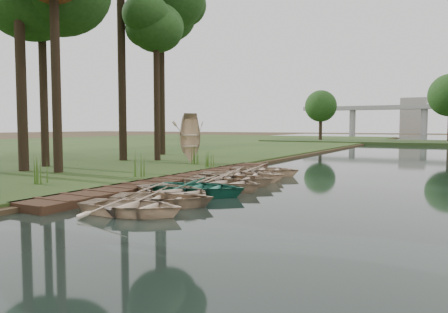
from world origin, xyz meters
The scene contains 20 objects.
ground centered at (0.00, 0.00, 0.00)m, with size 300.00×300.00×0.00m, color #3D2F1D.
boardwalk centered at (-1.60, 0.00, 0.15)m, with size 1.60×16.00×0.30m, color #372215.
far_trees centered at (4.67, 50.00, 6.43)m, with size 45.60×5.60×8.80m.
building_b centered at (-5.00, 145.00, 6.00)m, with size 8.00×8.00×12.00m, color #A5A5A0.
rowboat_0 centered at (1.27, -6.68, 0.37)m, with size 2.21×3.09×0.64m, color beige.
rowboat_1 centered at (1.25, -5.18, 0.38)m, with size 2.28×3.19×0.66m, color beige.
rowboat_2 centered at (0.92, -4.14, 0.42)m, with size 2.55×3.57×0.74m, color beige.
rowboat_3 centered at (1.14, -2.88, 0.40)m, with size 2.44×3.42×0.71m, color #2F836B.
rowboat_4 centered at (1.20, -1.23, 0.41)m, with size 2.48×3.48×0.72m, color beige.
rowboat_5 centered at (0.98, 0.00, 0.42)m, with size 2.52×3.53×0.73m, color beige.
rowboat_6 centered at (0.81, 1.17, 0.43)m, with size 2.62×3.66×0.76m, color beige.
rowboat_7 centered at (0.89, 2.59, 0.37)m, with size 2.21×3.09×0.64m, color beige.
rowboat_8 centered at (0.71, 4.06, 0.41)m, with size 2.48×3.48×0.72m, color beige.
stored_rowboat centered at (-4.96, 5.88, 0.61)m, with size 2.15×3.01×0.62m, color beige.
tree_4 centered at (-8.16, 6.91, 8.53)m, with size 3.75×3.75×9.95m.
tree_6 centered at (-11.39, 11.81, 11.87)m, with size 5.20×5.20×13.90m.
reeds_0 centered at (-5.03, -4.68, 0.85)m, with size 0.60×0.60×1.10m, color #3F661E.
reeds_1 centered at (-3.21, -0.89, 0.84)m, with size 0.60×0.60×1.08m, color #3F661E.
reeds_2 centered at (-2.82, 4.44, 0.77)m, with size 0.60×0.60×0.93m, color #3F661E.
reeds_3 centered at (-4.44, 5.59, 0.86)m, with size 0.60×0.60×1.13m, color #3F661E.
Camera 1 is at (9.34, -16.10, 2.54)m, focal length 35.00 mm.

